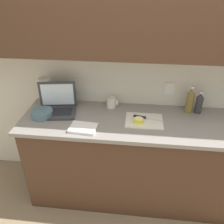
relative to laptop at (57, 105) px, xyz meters
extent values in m
plane|color=#847056|center=(0.85, -0.08, -0.96)|extent=(12.00, 12.00, 0.00)
cube|color=silver|center=(0.85, 0.26, 0.34)|extent=(5.20, 0.06, 2.60)
cube|color=white|center=(0.10, 0.22, 0.12)|extent=(0.09, 0.01, 0.12)
cube|color=white|center=(1.02, 0.22, 0.12)|extent=(0.09, 0.01, 0.12)
cube|color=#472D1E|center=(0.85, 0.07, 0.81)|extent=(4.42, 0.32, 0.70)
cube|color=#472D1E|center=(0.85, -0.08, -0.53)|extent=(2.21, 0.58, 0.86)
cube|color=gray|center=(0.85, -0.08, -0.08)|extent=(2.28, 0.62, 0.03)
cube|color=#333338|center=(0.01, -0.05, -0.05)|extent=(0.36, 0.30, 0.02)
cube|color=black|center=(0.01, -0.05, -0.04)|extent=(0.29, 0.19, 0.00)
cube|color=#333338|center=(-0.01, 0.07, 0.08)|extent=(0.34, 0.06, 0.25)
cube|color=silver|center=(-0.01, 0.07, 0.08)|extent=(0.29, 0.05, 0.21)
cube|color=silver|center=(0.80, -0.09, -0.06)|extent=(0.32, 0.25, 0.01)
cube|color=silver|center=(0.88, -0.07, -0.05)|extent=(0.15, 0.07, 0.00)
cylinder|color=black|center=(0.76, -0.05, -0.04)|extent=(0.11, 0.04, 0.02)
cylinder|color=yellow|center=(0.75, -0.13, -0.03)|extent=(0.08, 0.08, 0.04)
cylinder|color=#F4EAA3|center=(0.75, -0.13, -0.01)|extent=(0.07, 0.07, 0.00)
cylinder|color=#333338|center=(1.29, 0.12, 0.01)|extent=(0.06, 0.06, 0.15)
cone|color=#333338|center=(1.29, 0.12, 0.11)|extent=(0.06, 0.06, 0.04)
cylinder|color=white|center=(1.29, 0.12, 0.14)|extent=(0.03, 0.03, 0.02)
cylinder|color=olive|center=(1.20, 0.12, 0.03)|extent=(0.07, 0.07, 0.19)
cone|color=olive|center=(1.20, 0.12, 0.15)|extent=(0.06, 0.06, 0.05)
cylinder|color=white|center=(1.20, 0.12, 0.19)|extent=(0.03, 0.03, 0.02)
cylinder|color=silver|center=(0.48, 0.13, -0.01)|extent=(0.09, 0.09, 0.10)
cube|color=silver|center=(0.54, 0.13, -0.01)|extent=(0.02, 0.01, 0.06)
cylinder|color=slate|center=(-0.11, -0.11, -0.03)|extent=(0.19, 0.19, 0.06)
cylinder|color=white|center=(-0.14, 0.13, 0.07)|extent=(0.12, 0.12, 0.27)
cube|color=white|center=(0.30, -0.27, -0.05)|extent=(0.23, 0.18, 0.02)
camera|label=1|loc=(0.71, -1.84, 1.05)|focal=38.00mm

